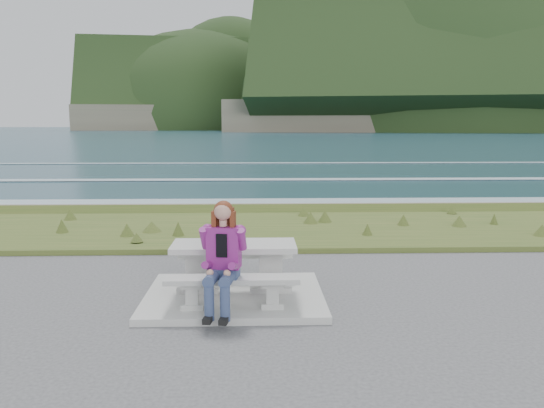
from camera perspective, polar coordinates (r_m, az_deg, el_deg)
name	(u,v)px	position (r m, az deg, el deg)	size (l,w,h in m)	color
concrete_slab	(235,296)	(7.97, -4.05, -9.86)	(2.60, 2.10, 0.10)	#AAABA6
picnic_table	(234,254)	(7.79, -4.10, -5.44)	(1.80, 0.75, 0.75)	#AAABA6
bench_landward	(232,284)	(7.18, -4.30, -8.60)	(1.80, 0.35, 0.45)	#AAABA6
bench_seaward	(236,258)	(8.53, -3.90, -5.82)	(1.80, 0.35, 0.45)	#AAABA6
grass_verge	(242,232)	(12.82, -3.21, -2.99)	(160.00, 4.50, 0.22)	#36531F
shore_drop	(245,212)	(15.67, -2.96, -0.87)	(160.00, 0.80, 2.20)	#64594B
ocean	(250,194)	(32.93, -2.37, 1.05)	(1600.00, 1600.00, 0.09)	#1C3F4F
headland_range	(502,115)	(448.12, 23.53, 8.81)	(729.83, 363.95, 211.46)	#64594B
seated_woman	(222,273)	(7.00, -5.45, -7.41)	(0.53, 0.80, 1.48)	navy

